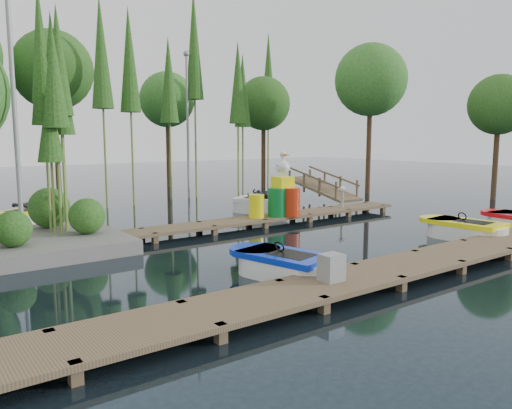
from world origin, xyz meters
TOP-DOWN VIEW (x-y plane):
  - ground_plane at (0.00, 0.00)m, footprint 90.00×90.00m
  - near_dock at (0.00, -4.50)m, footprint 18.00×1.50m
  - far_dock at (1.00, 2.50)m, footprint 15.00×1.20m
  - tree_screen at (-2.04, 10.60)m, footprint 34.42×18.53m
  - lamp_island at (-5.50, 2.50)m, footprint 0.30×0.30m
  - lamp_rear at (4.00, 11.00)m, footprint 0.30×0.30m
  - ramp at (9.00, 6.50)m, footprint 1.50×3.94m
  - boat_blue at (-1.30, -2.93)m, footprint 1.76×2.81m
  - boat_yellow_near at (5.76, -3.01)m, footprint 1.43×2.77m
  - boat_yellow_far at (-4.34, 7.72)m, footprint 2.66×2.33m
  - boat_white_far at (4.13, 4.91)m, footprint 2.70×3.05m
  - utility_cabinet at (-1.36, -4.50)m, footprint 0.43×0.37m
  - yellow_barrel at (1.99, 2.50)m, footprint 0.54×0.54m
  - drum_cluster at (3.10, 2.34)m, footprint 1.33×1.21m
  - seagull_post at (6.21, 2.50)m, footprint 0.53×0.29m

SIDE VIEW (x-z plane):
  - ground_plane at x=0.00m, z-range 0.00..0.00m
  - far_dock at x=1.00m, z-range -0.02..0.48m
  - near_dock at x=0.00m, z-range -0.02..0.48m
  - boat_blue at x=-1.30m, z-range -0.19..0.69m
  - boat_yellow_near at x=5.76m, z-range -0.19..0.71m
  - boat_yellow_far at x=-4.34m, z-range -0.36..0.88m
  - boat_white_far at x=4.13m, z-range -0.37..0.97m
  - utility_cabinet at x=-1.36m, z-range 0.30..0.83m
  - ramp at x=9.00m, z-range -0.16..1.33m
  - yellow_barrel at x=1.99m, z-range 0.30..1.11m
  - seagull_post at x=6.21m, z-range 0.45..1.30m
  - drum_cluster at x=3.10m, z-range -0.17..2.11m
  - lamp_island at x=-5.50m, z-range 0.64..7.89m
  - lamp_rear at x=4.00m, z-range 0.64..7.89m
  - tree_screen at x=-2.04m, z-range 0.96..11.27m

